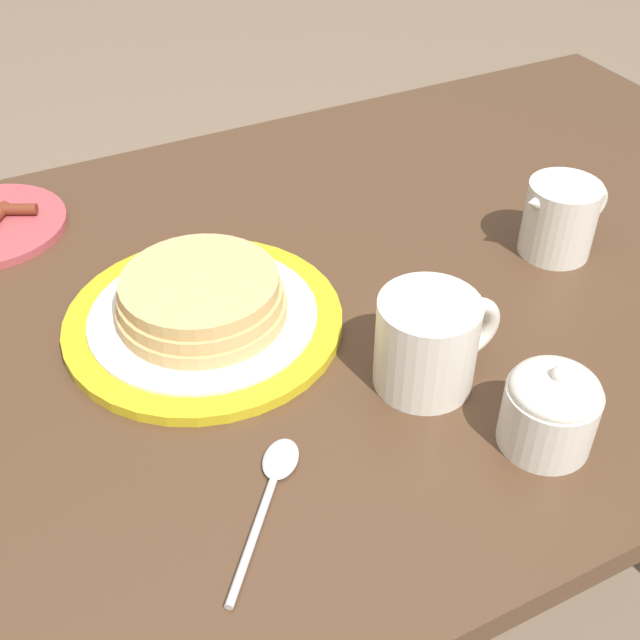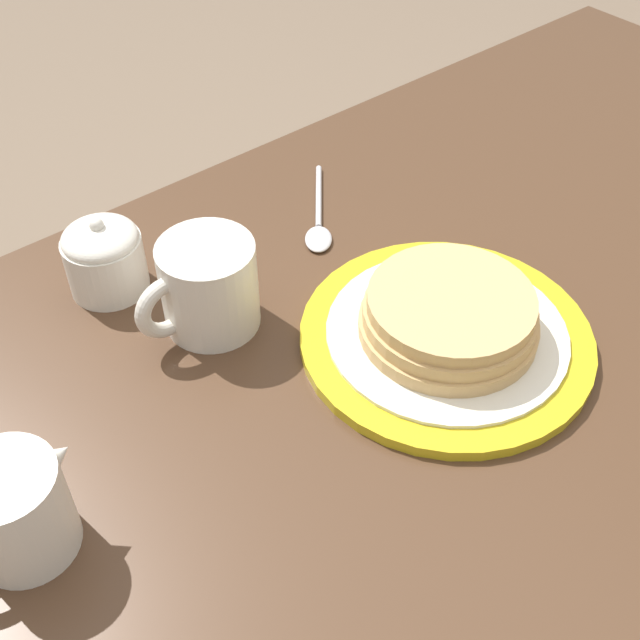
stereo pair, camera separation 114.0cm
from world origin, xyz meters
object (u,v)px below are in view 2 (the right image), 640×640
coffee_mug (206,286)px  pancake_plate (446,324)px  spoon (319,224)px  creamer_pitcher (15,509)px  sugar_bowl (104,256)px

coffee_mug → pancake_plate: bearing=133.8°
coffee_mug → spoon: 0.19m
coffee_mug → spoon: coffee_mug is taller
pancake_plate → spoon: 0.22m
creamer_pitcher → sugar_bowl: creamer_pitcher is taller
pancake_plate → coffee_mug: (0.16, -0.17, 0.03)m
sugar_bowl → coffee_mug: bearing=114.2°
pancake_plate → creamer_pitcher: 0.41m
coffee_mug → spoon: (-0.18, -0.05, -0.04)m
spoon → creamer_pitcher: bearing=21.3°
creamer_pitcher → spoon: creamer_pitcher is taller
pancake_plate → coffee_mug: size_ratio=2.22×
pancake_plate → spoon: pancake_plate is taller
coffee_mug → creamer_pitcher: 0.27m
pancake_plate → coffee_mug: 0.23m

